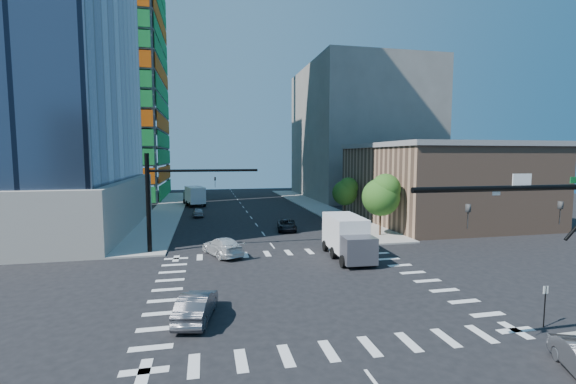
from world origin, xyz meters
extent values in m
plane|color=black|center=(0.00, 0.00, 0.00)|extent=(160.00, 160.00, 0.00)
cube|color=silver|center=(0.00, 0.00, 0.01)|extent=(20.00, 20.00, 0.01)
cube|color=#9C9894|center=(12.50, 40.00, 0.07)|extent=(5.00, 60.00, 0.15)
cube|color=#9C9894|center=(-12.50, 40.00, 0.07)|extent=(5.00, 60.00, 0.15)
cube|color=#1A933D|center=(-14.90, 62.00, 24.50)|extent=(0.12, 24.00, 49.00)
cube|color=#DF570D|center=(-27.50, 49.40, 24.50)|extent=(24.00, 0.12, 49.00)
cube|color=#8B6751|center=(25.00, 22.00, 5.00)|extent=(20.00, 22.00, 10.00)
cube|color=slate|center=(25.00, 22.00, 10.30)|extent=(20.50, 22.50, 0.60)
cube|color=slate|center=(27.00, 55.00, 14.00)|extent=(24.00, 30.00, 28.00)
cylinder|color=black|center=(6.50, -11.50, 7.55)|extent=(10.00, 0.24, 0.24)
imported|color=black|center=(8.50, -11.50, 6.45)|extent=(0.16, 0.20, 1.00)
imported|color=black|center=(4.00, -11.50, 6.45)|extent=(0.16, 0.20, 1.00)
cube|color=white|center=(6.50, -11.50, 7.90)|extent=(0.90, 0.04, 0.50)
cylinder|color=black|center=(-11.50, 11.50, 4.65)|extent=(0.40, 0.40, 9.00)
cylinder|color=black|center=(-6.50, 11.50, 7.55)|extent=(10.00, 0.24, 0.24)
imported|color=black|center=(-5.50, 11.50, 6.45)|extent=(0.16, 0.20, 1.00)
cylinder|color=#382316|center=(12.50, 14.00, 1.29)|extent=(0.20, 0.20, 2.27)
sphere|color=#1E4C14|center=(12.50, 14.00, 4.38)|extent=(4.16, 4.16, 4.16)
sphere|color=#417B29|center=(12.90, 13.70, 5.35)|extent=(3.25, 3.25, 3.25)
cylinder|color=#382316|center=(12.80, 26.00, 1.11)|extent=(0.20, 0.20, 1.92)
sphere|color=#1E4C14|center=(12.80, 26.00, 3.72)|extent=(3.52, 3.52, 3.52)
sphere|color=#417B29|center=(13.20, 25.70, 4.55)|extent=(2.75, 2.75, 2.75)
cylinder|color=black|center=(10.70, -9.00, 1.10)|extent=(0.06, 0.06, 2.20)
cube|color=silver|center=(10.70, -9.00, 2.00)|extent=(0.30, 0.03, 0.40)
imported|color=black|center=(3.04, 19.40, 0.65)|extent=(2.83, 4.92, 1.29)
imported|color=white|center=(-4.99, 9.35, 0.79)|extent=(4.08, 5.88, 1.58)
imported|color=#97979E|center=(-7.53, 32.48, 0.65)|extent=(1.72, 3.88, 1.30)
imported|color=#55545A|center=(-6.99, -4.20, 0.76)|extent=(2.48, 4.83, 1.52)
cube|color=white|center=(5.64, 5.86, 2.13)|extent=(2.95, 5.72, 2.91)
cube|color=#46464E|center=(5.64, 5.86, 1.40)|extent=(2.67, 2.14, 2.13)
cube|color=white|center=(-8.50, 45.84, 2.06)|extent=(3.78, 5.87, 2.82)
cube|color=#46464E|center=(-8.50, 45.84, 1.35)|extent=(2.87, 2.47, 2.06)
camera|label=1|loc=(-6.36, -25.05, 8.87)|focal=24.00mm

